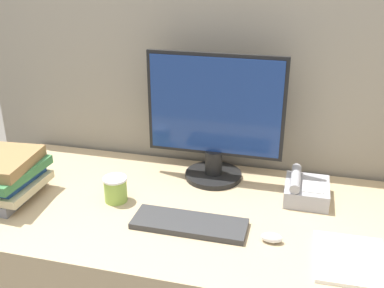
# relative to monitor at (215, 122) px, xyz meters

# --- Properties ---
(cubicle_panel_rear) EXTENTS (2.01, 0.04, 1.48)m
(cubicle_panel_rear) POSITION_rel_monitor_xyz_m (-0.07, 0.17, -0.22)
(cubicle_panel_rear) COLOR gray
(cubicle_panel_rear) RESTS_ON ground_plane
(desk) EXTENTS (1.61, 0.78, 0.72)m
(desk) POSITION_rel_monitor_xyz_m (-0.07, -0.26, -0.60)
(desk) COLOR tan
(desk) RESTS_ON ground_plane
(monitor) EXTENTS (0.53, 0.23, 0.51)m
(monitor) POSITION_rel_monitor_xyz_m (0.00, 0.00, 0.00)
(monitor) COLOR black
(monitor) RESTS_ON desk
(keyboard) EXTENTS (0.38, 0.13, 0.02)m
(keyboard) POSITION_rel_monitor_xyz_m (-0.00, -0.37, -0.23)
(keyboard) COLOR #333333
(keyboard) RESTS_ON desk
(mouse) EXTENTS (0.07, 0.04, 0.03)m
(mouse) POSITION_rel_monitor_xyz_m (0.27, -0.39, -0.22)
(mouse) COLOR silver
(mouse) RESTS_ON desk
(coffee_cup) EXTENTS (0.09, 0.09, 0.09)m
(coffee_cup) POSITION_rel_monitor_xyz_m (-0.31, -0.27, -0.19)
(coffee_cup) COLOR #8CB247
(coffee_cup) RESTS_ON desk
(book_stack) EXTENTS (0.24, 0.29, 0.17)m
(book_stack) POSITION_rel_monitor_xyz_m (-0.70, -0.35, -0.15)
(book_stack) COLOR slate
(book_stack) RESTS_ON desk
(desk_telephone) EXTENTS (0.16, 0.19, 0.10)m
(desk_telephone) POSITION_rel_monitor_xyz_m (0.36, -0.09, -0.20)
(desk_telephone) COLOR #99999E
(desk_telephone) RESTS_ON desk
(paper_pile) EXTENTS (0.21, 0.25, 0.01)m
(paper_pile) POSITION_rel_monitor_xyz_m (0.50, -0.43, -0.23)
(paper_pile) COLOR white
(paper_pile) RESTS_ON desk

